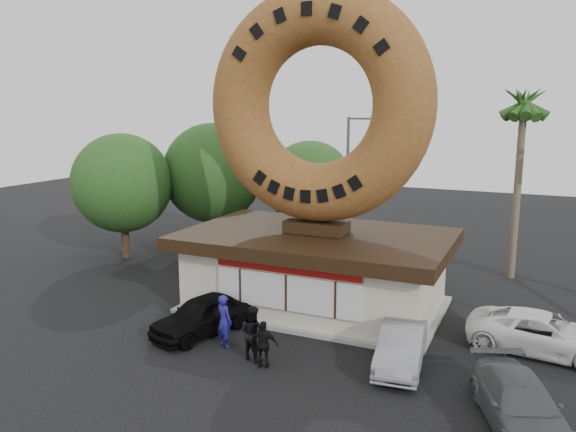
% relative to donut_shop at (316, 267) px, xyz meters
% --- Properties ---
extents(ground, '(90.00, 90.00, 0.00)m').
position_rel_donut_shop_xyz_m(ground, '(0.00, -5.98, -1.77)').
color(ground, black).
rests_on(ground, ground).
extents(donut_shop, '(11.20, 7.20, 3.80)m').
position_rel_donut_shop_xyz_m(donut_shop, '(0.00, 0.00, 0.00)').
color(donut_shop, beige).
rests_on(donut_shop, ground).
extents(giant_donut, '(9.61, 2.45, 9.61)m').
position_rel_donut_shop_xyz_m(giant_donut, '(0.00, 0.02, 6.84)').
color(giant_donut, '#92602A').
rests_on(giant_donut, donut_shop).
extents(tree_west, '(6.00, 6.00, 7.65)m').
position_rel_donut_shop_xyz_m(tree_west, '(-9.50, 7.02, 2.87)').
color(tree_west, '#473321').
rests_on(tree_west, ground).
extents(tree_mid, '(5.20, 5.20, 6.63)m').
position_rel_donut_shop_xyz_m(tree_mid, '(-4.00, 9.02, 2.25)').
color(tree_mid, '#473321').
rests_on(tree_mid, ground).
extents(tree_far, '(5.60, 5.60, 7.14)m').
position_rel_donut_shop_xyz_m(tree_far, '(-13.00, 3.02, 2.56)').
color(tree_far, '#473321').
rests_on(tree_far, ground).
extents(palm_near, '(2.60, 2.60, 9.75)m').
position_rel_donut_shop_xyz_m(palm_near, '(7.50, 8.02, 6.65)').
color(palm_near, '#726651').
rests_on(palm_near, ground).
extents(street_lamp, '(2.11, 0.20, 8.00)m').
position_rel_donut_shop_xyz_m(street_lamp, '(-1.86, 10.02, 2.72)').
color(street_lamp, '#59595E').
rests_on(street_lamp, ground).
extents(person_left, '(0.83, 0.70, 1.95)m').
position_rel_donut_shop_xyz_m(person_left, '(-1.44, -5.29, -0.79)').
color(person_left, navy).
rests_on(person_left, ground).
extents(person_center, '(1.05, 0.89, 1.90)m').
position_rel_donut_shop_xyz_m(person_center, '(-0.04, -5.77, -0.81)').
color(person_center, black).
rests_on(person_center, ground).
extents(person_right, '(1.02, 0.64, 1.62)m').
position_rel_donut_shop_xyz_m(person_right, '(0.62, -6.19, -0.95)').
color(person_right, black).
rests_on(person_right, ground).
extents(car_black, '(2.88, 4.62, 1.47)m').
position_rel_donut_shop_xyz_m(car_black, '(-2.83, -4.57, -1.03)').
color(car_black, black).
rests_on(car_black, ground).
extents(car_silver, '(1.88, 4.19, 1.34)m').
position_rel_donut_shop_xyz_m(car_silver, '(4.73, -4.15, -1.10)').
color(car_silver, gray).
rests_on(car_silver, ground).
extents(car_grey, '(3.38, 4.95, 1.33)m').
position_rel_donut_shop_xyz_m(car_grey, '(8.51, -6.50, -1.10)').
color(car_grey, '#555859').
rests_on(car_grey, ground).
extents(car_white, '(5.30, 2.83, 1.41)m').
position_rel_donut_shop_xyz_m(car_white, '(9.04, -1.06, -1.06)').
color(car_white, white).
rests_on(car_white, ground).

